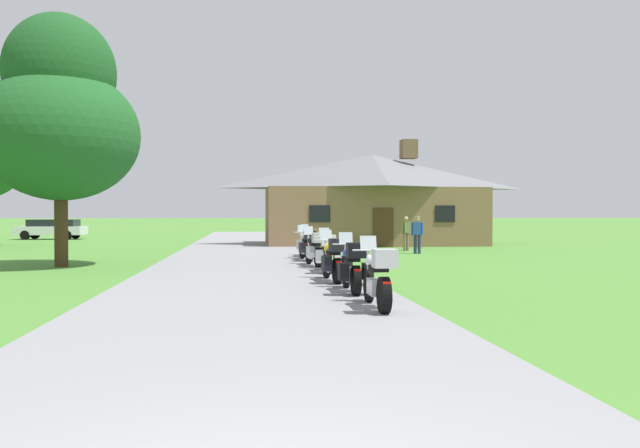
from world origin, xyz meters
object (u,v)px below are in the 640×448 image
motorcycle_blue_second_in_row (352,268)px  tree_left_near (60,116)px  motorcycle_yellow_third_in_row (333,260)px  motorcycle_black_fifth_in_row (315,250)px  bystander_olive_shirt_near_lodge (406,232)px  motorcycle_white_nearest_to_camera (378,278)px  motorcycle_silver_sixth_in_row (307,246)px  motorcycle_green_fourth_in_row (327,254)px  motorcycle_red_farthest_in_row (305,243)px  parked_white_suv_far_left (52,228)px  bystander_blue_shirt_beside_signpost (417,233)px

motorcycle_blue_second_in_row → tree_left_near: (-8.54, 8.54, 4.47)m
motorcycle_yellow_third_in_row → motorcycle_black_fifth_in_row: size_ratio=1.00×
motorcycle_blue_second_in_row → motorcycle_yellow_third_in_row: same height
motorcycle_black_fifth_in_row → bystander_olive_shirt_near_lodge: (5.43, 9.17, 0.32)m
motorcycle_white_nearest_to_camera → motorcycle_blue_second_in_row: (-0.07, 2.35, -0.01)m
motorcycle_white_nearest_to_camera → motorcycle_silver_sixth_in_row: same height
bystander_olive_shirt_near_lodge → motorcycle_white_nearest_to_camera: bearing=47.8°
motorcycle_green_fourth_in_row → bystander_olive_shirt_near_lodge: (5.31, 11.36, 0.32)m
motorcycle_red_farthest_in_row → tree_left_near: size_ratio=0.24×
motorcycle_blue_second_in_row → parked_white_suv_far_left: 36.31m
motorcycle_green_fourth_in_row → parked_white_suv_far_left: size_ratio=0.44×
motorcycle_blue_second_in_row → parked_white_suv_far_left: (-15.96, 32.61, 0.17)m
motorcycle_red_farthest_in_row → bystander_blue_shirt_beside_signpost: size_ratio=1.24×
parked_white_suv_far_left → tree_left_near: bearing=-159.1°
motorcycle_white_nearest_to_camera → motorcycle_red_farthest_in_row: same height
motorcycle_white_nearest_to_camera → parked_white_suv_far_left: 38.46m
bystander_blue_shirt_beside_signpost → tree_left_near: size_ratio=0.20×
motorcycle_white_nearest_to_camera → parked_white_suv_far_left: bearing=115.1°
motorcycle_yellow_third_in_row → bystander_olive_shirt_near_lodge: bearing=64.9°
motorcycle_silver_sixth_in_row → bystander_blue_shirt_beside_signpost: bearing=32.7°
motorcycle_green_fourth_in_row → tree_left_near: size_ratio=0.24×
motorcycle_black_fifth_in_row → motorcycle_silver_sixth_in_row: (-0.02, 2.61, 0.00)m
motorcycle_red_farthest_in_row → bystander_olive_shirt_near_lodge: bystander_olive_shirt_near_lodge is taller
bystander_olive_shirt_near_lodge → parked_white_suv_far_left: bystander_olive_shirt_near_lodge is taller
motorcycle_yellow_third_in_row → bystander_blue_shirt_beside_signpost: (5.40, 11.67, 0.34)m
motorcycle_white_nearest_to_camera → motorcycle_red_farthest_in_row: (-0.01, 14.22, -0.01)m
motorcycle_blue_second_in_row → tree_left_near: 12.88m
motorcycle_red_farthest_in_row → tree_left_near: 10.25m
motorcycle_silver_sixth_in_row → tree_left_near: (-8.46, -1.13, 4.47)m
motorcycle_green_fourth_in_row → bystander_blue_shirt_beside_signpost: size_ratio=1.24×
motorcycle_black_fifth_in_row → motorcycle_red_farthest_in_row: 4.81m
motorcycle_green_fourth_in_row → motorcycle_black_fifth_in_row: same height
bystander_olive_shirt_near_lodge → motorcycle_green_fourth_in_row: bearing=38.7°
motorcycle_black_fifth_in_row → bystander_olive_shirt_near_lodge: size_ratio=1.25×
motorcycle_blue_second_in_row → motorcycle_green_fourth_in_row: same height
motorcycle_black_fifth_in_row → tree_left_near: (-8.48, 1.48, 4.47)m
motorcycle_silver_sixth_in_row → bystander_blue_shirt_beside_signpost: (5.37, 4.26, 0.34)m
motorcycle_white_nearest_to_camera → bystander_olive_shirt_near_lodge: bystander_olive_shirt_near_lodge is taller
motorcycle_red_farthest_in_row → bystander_blue_shirt_beside_signpost: 5.63m
bystander_olive_shirt_near_lodge → parked_white_suv_far_left: bearing=-63.8°
parked_white_suv_far_left → bystander_olive_shirt_near_lodge: bearing=-123.7°
motorcycle_blue_second_in_row → bystander_blue_shirt_beside_signpost: (5.29, 13.93, 0.34)m
motorcycle_green_fourth_in_row → motorcycle_silver_sixth_in_row: size_ratio=1.00×
bystander_olive_shirt_near_lodge → parked_white_suv_far_left: (-21.33, 16.38, -0.15)m
motorcycle_blue_second_in_row → motorcycle_silver_sixth_in_row: size_ratio=1.00×
motorcycle_red_farthest_in_row → motorcycle_yellow_third_in_row: bearing=-87.3°
motorcycle_blue_second_in_row → bystander_olive_shirt_near_lodge: size_ratio=1.25×
motorcycle_white_nearest_to_camera → bystander_olive_shirt_near_lodge: size_ratio=1.25×
motorcycle_silver_sixth_in_row → motorcycle_red_farthest_in_row: same height
motorcycle_blue_second_in_row → motorcycle_silver_sixth_in_row: bearing=91.2°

